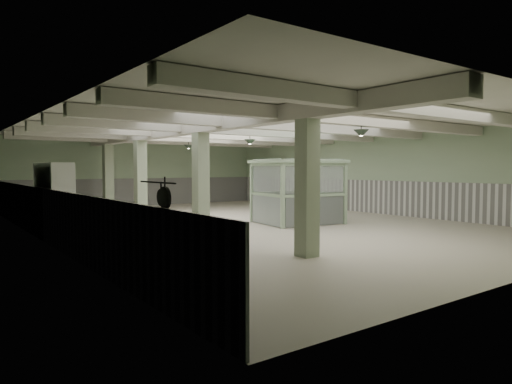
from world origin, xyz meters
TOP-DOWN VIEW (x-y plane):
  - floor at (0.00, 0.00)m, footprint 20.00×20.00m
  - ceiling at (0.00, 0.00)m, footprint 14.00×20.00m
  - wall_back at (0.00, 10.00)m, footprint 14.00×0.02m
  - wall_left at (-7.00, 0.00)m, footprint 0.02×20.00m
  - wall_right at (7.00, 0.00)m, footprint 0.02×20.00m
  - wainscot_left at (-6.97, 0.00)m, footprint 0.05×19.90m
  - wainscot_right at (6.97, 0.00)m, footprint 0.05×19.90m
  - wainscot_back at (0.00, 9.97)m, footprint 13.90×0.05m
  - girder at (-2.50, 0.00)m, footprint 0.45×19.90m
  - beam_a at (0.00, -7.50)m, footprint 13.90×0.35m
  - beam_b at (0.00, -5.00)m, footprint 13.90×0.35m
  - beam_c at (0.00, -2.50)m, footprint 13.90×0.35m
  - beam_d at (0.00, 0.00)m, footprint 13.90×0.35m
  - beam_e at (0.00, 2.50)m, footprint 13.90×0.35m
  - beam_f at (0.00, 5.00)m, footprint 13.90×0.35m
  - beam_g at (0.00, 7.50)m, footprint 13.90×0.35m
  - column_a at (-2.50, -6.00)m, footprint 0.42×0.42m
  - column_b at (-2.50, -1.00)m, footprint 0.42×0.42m
  - column_c at (-2.50, 4.00)m, footprint 0.42×0.42m
  - column_d at (-2.50, 8.00)m, footprint 0.42×0.42m
  - hook_rail at (-6.93, -7.60)m, footprint 0.02×1.20m
  - pendant_front at (0.50, -5.00)m, footprint 0.44×0.44m
  - pendant_mid at (0.50, 0.50)m, footprint 0.44×0.44m
  - pendant_back at (0.50, 5.50)m, footprint 0.44×0.44m
  - prep_counter at (-6.54, -5.30)m, footprint 0.90×5.16m
  - pitcher_near at (-6.61, -3.30)m, footprint 0.23×0.26m
  - pitcher_far at (-6.41, -4.07)m, footprint 0.23×0.26m
  - veg_colander at (-6.38, -6.04)m, footprint 0.49×0.49m
  - orange_bowl at (-6.45, -3.45)m, footprint 0.25×0.25m
  - skillet_near at (-6.88, -7.76)m, footprint 0.04×0.33m
  - skillet_far at (-6.88, -7.63)m, footprint 0.03×0.25m
  - walkin_cooler at (-6.62, 0.26)m, footprint 1.05×2.43m
  - guard_booth at (1.64, -0.98)m, footprint 3.25×2.87m
  - filing_cabinet at (3.25, -1.40)m, footprint 0.53×0.63m

SIDE VIEW (x-z plane):
  - floor at x=0.00m, z-range 0.00..0.00m
  - prep_counter at x=-6.54m, z-range 0.01..0.92m
  - filing_cabinet at x=3.25m, z-range 0.00..1.15m
  - wainscot_left at x=-6.97m, z-range 0.00..1.50m
  - wainscot_right at x=6.97m, z-range 0.00..1.50m
  - wainscot_back at x=0.00m, z-range 0.00..1.50m
  - orange_bowl at x=-6.45m, z-range 0.90..0.98m
  - veg_colander at x=-6.38m, z-range 0.90..1.08m
  - pitcher_far at x=-6.41m, z-range 0.90..1.19m
  - pitcher_near at x=-6.61m, z-range 0.90..1.21m
  - walkin_cooler at x=-6.62m, z-range 0.00..2.23m
  - skillet_near at x=-6.88m, z-range 1.47..1.79m
  - skillet_far at x=-6.88m, z-range 1.51..1.75m
  - guard_booth at x=1.64m, z-range 0.44..2.83m
  - wall_back at x=0.00m, z-range 0.00..3.60m
  - wall_left at x=-7.00m, z-range 0.00..3.60m
  - wall_right at x=7.00m, z-range 0.00..3.60m
  - column_a at x=-2.50m, z-range 0.00..3.60m
  - column_b at x=-2.50m, z-range 0.00..3.60m
  - column_c at x=-2.50m, z-range 0.00..3.60m
  - column_d at x=-2.50m, z-range 0.00..3.60m
  - hook_rail at x=-6.93m, z-range 1.84..1.86m
  - pendant_front at x=0.50m, z-range 2.94..3.16m
  - pendant_mid at x=0.50m, z-range 2.94..3.16m
  - pendant_back at x=0.50m, z-range 2.94..3.16m
  - girder at x=-2.50m, z-range 3.18..3.58m
  - beam_a at x=0.00m, z-range 3.26..3.58m
  - beam_b at x=0.00m, z-range 3.26..3.58m
  - beam_c at x=0.00m, z-range 3.26..3.58m
  - beam_d at x=0.00m, z-range 3.26..3.58m
  - beam_e at x=0.00m, z-range 3.26..3.58m
  - beam_f at x=0.00m, z-range 3.26..3.58m
  - beam_g at x=0.00m, z-range 3.26..3.58m
  - ceiling at x=0.00m, z-range 3.59..3.61m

